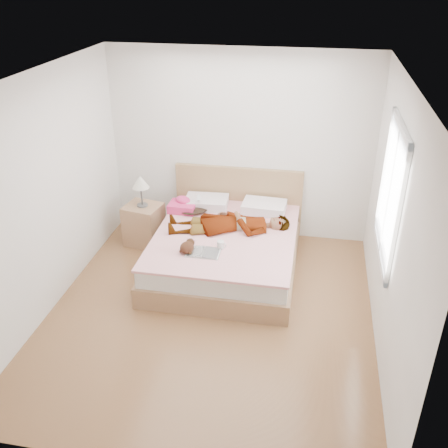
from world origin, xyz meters
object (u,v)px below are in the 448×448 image
woman (230,220)px  bed (227,246)px  coffee_mug (221,245)px  towel (183,205)px  phone (198,198)px  nightstand (144,221)px  plush_toy (188,247)px  magazine (203,253)px

woman → bed: bed is taller
bed → coffee_mug: (0.01, -0.44, 0.28)m
woman → towel: (-0.72, 0.37, -0.03)m
woman → phone: phone is taller
phone → nightstand: (-0.76, -0.12, -0.37)m
plush_toy → magazine: bearing=2.3°
woman → nightstand: nightstand is taller
bed → nightstand: size_ratio=2.05×
plush_toy → phone: bearing=96.3°
towel → nightstand: nightstand is taller
phone → coffee_mug: bearing=-74.9°
bed → magazine: size_ratio=5.19×
phone → plush_toy: size_ratio=0.40×
woman → coffee_mug: bearing=-14.5°
towel → magazine: towel is taller
towel → plush_toy: (0.34, -1.05, -0.00)m
coffee_mug → woman: bearing=88.2°
coffee_mug → nightstand: (-1.24, 0.80, -0.22)m
woman → magazine: bearing=-29.0°
phone → towel: size_ratio=0.28×
towel → nightstand: 0.60m
phone → bed: size_ratio=0.05×
coffee_mug → magazine: bearing=-139.8°
woman → towel: woman is taller
towel → magazine: (0.52, -1.05, -0.07)m
magazine → plush_toy: size_ratio=1.54×
phone → magazine: 1.13m
plush_toy → coffee_mug: bearing=23.6°
magazine → nightstand: size_ratio=0.40×
woman → phone: size_ratio=15.17×
bed → nightstand: 1.28m
woman → coffee_mug: size_ratio=12.36×
phone → towel: phone is taller
coffee_mug → nightstand: nightstand is taller
phone → coffee_mug: 1.05m
coffee_mug → plush_toy: 0.40m
coffee_mug → nightstand: 1.49m
bed → plush_toy: size_ratio=8.00×
woman → magazine: woman is taller
phone → magazine: phone is taller
phone → plush_toy: bearing=-96.4°
bed → towel: 0.88m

